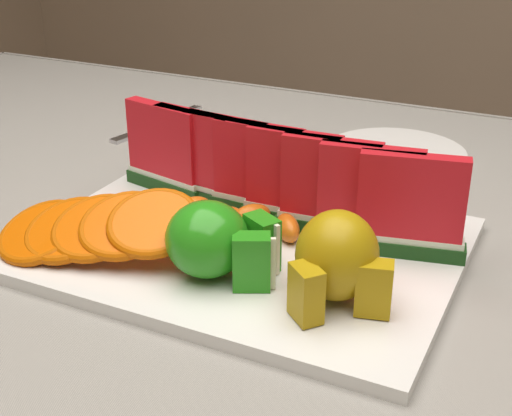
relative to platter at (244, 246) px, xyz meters
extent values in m
cube|color=#442E19|center=(-0.07, 0.03, -0.03)|extent=(1.40, 0.90, 0.03)
cube|color=#442E19|center=(-0.71, 0.42, -0.40)|extent=(0.06, 0.06, 0.72)
cube|color=slate|center=(-0.07, 0.03, -0.01)|extent=(1.52, 1.02, 0.01)
cube|color=slate|center=(-0.07, 0.54, -0.10)|extent=(1.52, 0.01, 0.20)
cube|color=silver|center=(0.00, 0.00, 0.00)|extent=(0.40, 0.30, 0.01)
ellipsoid|color=#237E09|center=(0.00, -0.07, 0.04)|extent=(0.07, 0.07, 0.07)
cube|color=#237E09|center=(0.04, -0.07, 0.03)|extent=(0.04, 0.03, 0.05)
cube|color=beige|center=(0.05, -0.07, 0.03)|extent=(0.03, 0.02, 0.05)
cube|color=#237E09|center=(0.04, -0.04, 0.03)|extent=(0.04, 0.03, 0.05)
cube|color=beige|center=(0.04, -0.04, 0.03)|extent=(0.03, 0.02, 0.05)
ellipsoid|color=#967512|center=(0.11, -0.06, 0.05)|extent=(0.09, 0.09, 0.08)
cube|color=#967512|center=(0.10, -0.10, 0.03)|extent=(0.03, 0.03, 0.05)
cube|color=#967512|center=(0.15, -0.07, 0.03)|extent=(0.03, 0.03, 0.05)
cylinder|color=silver|center=(0.06, 0.31, 0.00)|extent=(0.22, 0.22, 0.01)
cube|color=silver|center=(-0.28, 0.28, 0.00)|extent=(0.05, 0.17, 0.00)
cube|color=silver|center=(-0.29, 0.37, 0.00)|extent=(0.01, 0.04, 0.00)
cube|color=silver|center=(-0.28, 0.37, 0.00)|extent=(0.01, 0.04, 0.00)
cube|color=silver|center=(-0.28, 0.37, 0.00)|extent=(0.01, 0.04, 0.00)
cube|color=#0F3F12|center=(-0.13, 0.07, 0.01)|extent=(0.11, 0.04, 0.01)
cube|color=silver|center=(-0.13, 0.07, 0.02)|extent=(0.10, 0.04, 0.01)
cube|color=#BD060E|center=(-0.13, 0.07, 0.07)|extent=(0.10, 0.04, 0.08)
cube|color=#0F3F12|center=(-0.09, 0.07, 0.01)|extent=(0.11, 0.04, 0.01)
cube|color=silver|center=(-0.09, 0.07, 0.02)|extent=(0.10, 0.03, 0.01)
cube|color=#BD060E|center=(-0.09, 0.07, 0.07)|extent=(0.10, 0.03, 0.08)
cube|color=#0F3F12|center=(-0.05, 0.06, 0.01)|extent=(0.11, 0.03, 0.01)
cube|color=silver|center=(-0.05, 0.06, 0.02)|extent=(0.10, 0.03, 0.01)
cube|color=#BD060E|center=(-0.05, 0.06, 0.07)|extent=(0.10, 0.02, 0.08)
cube|color=#0F3F12|center=(-0.01, 0.06, 0.01)|extent=(0.11, 0.02, 0.01)
cube|color=silver|center=(-0.01, 0.06, 0.02)|extent=(0.10, 0.02, 0.01)
cube|color=#BD060E|center=(-0.01, 0.06, 0.07)|extent=(0.10, 0.02, 0.08)
cube|color=#0F3F12|center=(0.03, 0.05, 0.01)|extent=(0.11, 0.02, 0.01)
cube|color=silver|center=(0.03, 0.05, 0.02)|extent=(0.10, 0.02, 0.01)
cube|color=#BD060E|center=(0.03, 0.05, 0.07)|extent=(0.10, 0.02, 0.08)
cube|color=#0F3F12|center=(0.07, 0.05, 0.01)|extent=(0.11, 0.03, 0.01)
cube|color=silver|center=(0.07, 0.05, 0.02)|extent=(0.10, 0.03, 0.01)
cube|color=#BD060E|center=(0.07, 0.05, 0.07)|extent=(0.10, 0.02, 0.08)
cube|color=#0F3F12|center=(0.11, 0.04, 0.01)|extent=(0.11, 0.04, 0.01)
cube|color=silver|center=(0.11, 0.04, 0.02)|extent=(0.10, 0.03, 0.01)
cube|color=#BD060E|center=(0.11, 0.04, 0.07)|extent=(0.10, 0.03, 0.08)
cube|color=#0F3F12|center=(0.15, 0.04, 0.01)|extent=(0.11, 0.04, 0.01)
cube|color=silver|center=(0.15, 0.04, 0.02)|extent=(0.10, 0.04, 0.01)
cube|color=#BD060E|center=(0.15, 0.04, 0.07)|extent=(0.10, 0.04, 0.08)
cylinder|color=orange|center=(-0.16, -0.09, 0.02)|extent=(0.09, 0.09, 0.03)
torus|color=red|center=(-0.16, -0.09, 0.02)|extent=(0.10, 0.10, 0.04)
cylinder|color=orange|center=(-0.14, -0.09, 0.03)|extent=(0.08, 0.08, 0.03)
torus|color=red|center=(-0.14, -0.09, 0.03)|extent=(0.09, 0.09, 0.04)
cylinder|color=orange|center=(-0.11, -0.08, 0.03)|extent=(0.08, 0.08, 0.03)
torus|color=red|center=(-0.11, -0.08, 0.03)|extent=(0.09, 0.09, 0.04)
cylinder|color=orange|center=(-0.09, -0.07, 0.04)|extent=(0.09, 0.09, 0.03)
torus|color=red|center=(-0.09, -0.07, 0.04)|extent=(0.10, 0.10, 0.04)
cylinder|color=orange|center=(-0.06, -0.06, 0.04)|extent=(0.10, 0.09, 0.03)
torus|color=red|center=(-0.06, -0.06, 0.04)|extent=(0.11, 0.11, 0.04)
cylinder|color=orange|center=(-0.10, 0.13, 0.02)|extent=(0.08, 0.08, 0.03)
torus|color=red|center=(-0.10, 0.13, 0.02)|extent=(0.09, 0.09, 0.03)
cylinder|color=orange|center=(-0.05, 0.13, 0.02)|extent=(0.09, 0.09, 0.03)
torus|color=red|center=(-0.05, 0.13, 0.02)|extent=(0.10, 0.10, 0.03)
cylinder|color=orange|center=(-0.01, 0.13, 0.03)|extent=(0.09, 0.09, 0.03)
torus|color=red|center=(-0.01, 0.13, 0.03)|extent=(0.10, 0.10, 0.03)
cylinder|color=orange|center=(0.04, 0.13, 0.03)|extent=(0.10, 0.10, 0.03)
torus|color=red|center=(0.04, 0.13, 0.03)|extent=(0.11, 0.11, 0.03)
cylinder|color=orange|center=(0.09, 0.13, 0.03)|extent=(0.10, 0.10, 0.03)
torus|color=red|center=(0.09, 0.13, 0.03)|extent=(0.11, 0.11, 0.03)
ellipsoid|color=orange|center=(-0.07, 0.02, 0.02)|extent=(0.04, 0.05, 0.03)
ellipsoid|color=orange|center=(-0.05, 0.02, 0.02)|extent=(0.04, 0.04, 0.03)
ellipsoid|color=orange|center=(-0.03, 0.01, 0.02)|extent=(0.04, 0.04, 0.03)
ellipsoid|color=orange|center=(-0.01, 0.03, 0.02)|extent=(0.04, 0.04, 0.03)
ellipsoid|color=orange|center=(0.01, 0.01, 0.02)|extent=(0.05, 0.04, 0.03)
ellipsoid|color=orange|center=(0.04, 0.02, 0.02)|extent=(0.04, 0.04, 0.03)
camera|label=1|loc=(0.27, -0.54, 0.32)|focal=50.00mm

